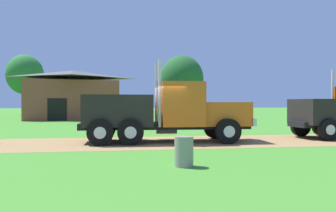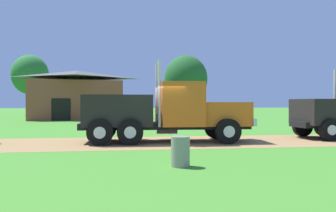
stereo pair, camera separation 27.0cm
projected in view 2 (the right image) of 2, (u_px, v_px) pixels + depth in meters
The scene contains 7 objects.
ground_plane at pixel (154, 142), 15.66m from camera, with size 200.00×200.00×0.00m, color #438A2B.
dirt_track at pixel (154, 142), 15.66m from camera, with size 120.00×5.04×0.01m, color #A17A4A.
truck_foreground_white at pixel (163, 112), 15.87m from camera, with size 7.83×2.92×3.65m.
steel_barrel at pixel (180, 152), 9.73m from camera, with size 0.53×0.53×0.85m, color gray.
shed_building at pixel (77, 96), 37.73m from camera, with size 10.44×8.17×5.26m.
tree_mid at pixel (30, 75), 50.58m from camera, with size 5.24×5.24×8.73m.
tree_right at pixel (186, 79), 44.87m from camera, with size 5.56×5.56×7.90m.
Camera 2 is at (-1.49, -15.58, 1.80)m, focal length 37.17 mm.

